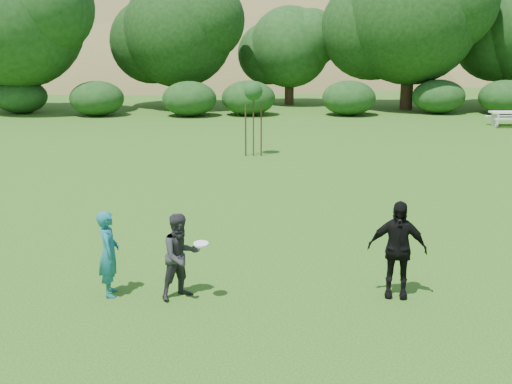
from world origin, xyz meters
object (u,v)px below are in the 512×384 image
(player_teal, at_px, (109,253))
(sapling, at_px, (253,93))
(player_black, at_px, (397,249))
(player_grey, at_px, (181,256))
(picnic_table, at_px, (508,116))

(player_teal, relative_size, sapling, 0.56)
(player_teal, height_order, sapling, sapling)
(player_teal, distance_m, sapling, 13.87)
(player_black, bearing_deg, sapling, 112.34)
(player_grey, xyz_separation_m, sapling, (1.65, 13.61, 1.63))
(player_teal, bearing_deg, sapling, -21.62)
(sapling, distance_m, picnic_table, 15.26)
(player_black, relative_size, picnic_table, 1.00)
(player_teal, bearing_deg, picnic_table, -46.67)
(player_teal, height_order, player_black, player_black)
(player_grey, xyz_separation_m, player_black, (3.92, -0.05, 0.11))
(sapling, bearing_deg, player_teal, -102.47)
(player_teal, distance_m, player_black, 5.24)
(sapling, relative_size, picnic_table, 1.58)
(sapling, xyz_separation_m, picnic_table, (13.13, 7.53, -1.90))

